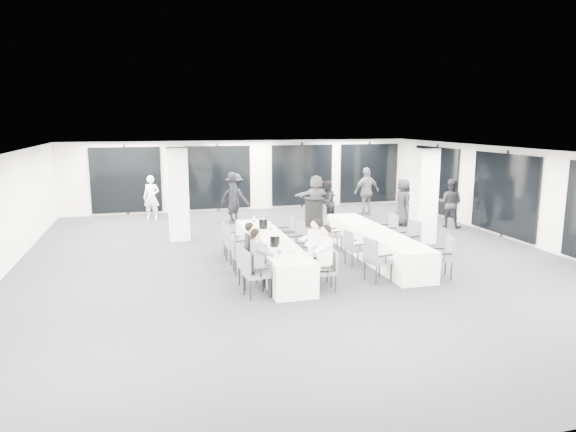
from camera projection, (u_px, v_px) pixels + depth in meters
name	position (u px, v px, depth m)	size (l,w,h in m)	color
room	(316.00, 200.00, 14.40)	(14.04, 16.04, 2.84)	#232328
column_left	(178.00, 194.00, 15.45)	(0.60, 0.60, 2.80)	white
column_right	(424.00, 196.00, 15.13)	(0.60, 0.60, 2.80)	white
banquet_table_main	(270.00, 253.00, 12.67)	(0.90, 5.00, 0.75)	white
banquet_table_side	(374.00, 244.00, 13.56)	(0.90, 5.00, 0.75)	white
cocktail_table	(314.00, 212.00, 17.61)	(0.70, 0.70, 0.98)	black
chair_main_left_near	(253.00, 270.00, 10.51)	(0.57, 0.62, 1.00)	#4C4F53
chair_main_left_second	(247.00, 263.00, 11.14)	(0.54, 0.58, 0.95)	#4C4F53
chair_main_left_mid	(239.00, 252.00, 12.15)	(0.48, 0.53, 0.91)	#4C4F53
chair_main_left_fourth	(233.00, 242.00, 13.06)	(0.53, 0.57, 0.93)	#4C4F53
chair_main_left_far	(228.00, 237.00, 13.86)	(0.48, 0.52, 0.87)	#4C4F53
chair_main_right_near	(329.00, 268.00, 10.96)	(0.47, 0.52, 0.87)	#4C4F53
chair_main_right_second	(319.00, 258.00, 11.60)	(0.50, 0.55, 0.93)	#4C4F53
chair_main_right_mid	(305.00, 248.00, 12.66)	(0.48, 0.52, 0.87)	#4C4F53
chair_main_right_fourth	(296.00, 237.00, 13.48)	(0.55, 0.60, 1.00)	#4C4F53
chair_main_right_far	(287.00, 232.00, 14.29)	(0.50, 0.55, 0.94)	#4C4F53
chair_side_left_near	(375.00, 257.00, 11.53)	(0.61, 0.64, 1.00)	#4C4F53
chair_side_left_mid	(353.00, 246.00, 12.84)	(0.49, 0.53, 0.88)	#4C4F53
chair_side_left_far	(331.00, 233.00, 14.40)	(0.44, 0.50, 0.86)	#4C4F53
chair_side_right_near	(444.00, 254.00, 11.84)	(0.58, 0.61, 0.96)	#4C4F53
chair_side_right_mid	(410.00, 237.00, 13.41)	(0.59, 0.63, 1.02)	#4C4F53
chair_side_right_far	(389.00, 229.00, 14.58)	(0.50, 0.56, 0.97)	#4C4F53
seated_guest_a	(260.00, 258.00, 10.52)	(0.50, 0.38, 1.44)	#595B61
seated_guest_b	(254.00, 250.00, 11.14)	(0.50, 0.38, 1.44)	black
seated_guest_c	(322.00, 254.00, 10.87)	(0.50, 0.38, 1.44)	silver
seated_guest_d	(312.00, 246.00, 11.50)	(0.50, 0.38, 1.44)	silver
standing_guest_a	(234.00, 194.00, 18.11)	(0.74, 0.60, 2.04)	black
standing_guest_b	(327.00, 199.00, 18.05)	(0.83, 0.51, 1.72)	black
standing_guest_c	(235.00, 194.00, 18.34)	(1.27, 0.65, 1.96)	black
standing_guest_d	(367.00, 188.00, 19.56)	(1.22, 0.68, 2.08)	#595B61
standing_guest_e	(403.00, 199.00, 17.66)	(0.90, 0.55, 1.86)	black
standing_guest_f	(316.00, 195.00, 18.50)	(1.73, 0.66, 1.88)	#595B61
standing_guest_g	(151.00, 194.00, 18.84)	(0.66, 0.53, 1.81)	silver
standing_guest_h	(450.00, 200.00, 17.35)	(0.90, 0.55, 1.88)	black
ice_bucket_near	(275.00, 241.00, 11.75)	(0.22, 0.22, 0.26)	black
ice_bucket_far	(263.00, 224.00, 13.69)	(0.23, 0.23, 0.26)	black
water_bottle_a	(280.00, 250.00, 10.93)	(0.08, 0.08, 0.24)	silver
water_bottle_b	(271.00, 228.00, 13.20)	(0.07, 0.07, 0.22)	silver
water_bottle_c	(254.00, 220.00, 14.27)	(0.07, 0.07, 0.23)	silver
plate_a	(280.00, 254.00, 11.07)	(0.22, 0.22, 0.03)	white
plate_b	(291.00, 252.00, 11.20)	(0.21, 0.21, 0.03)	white
plate_c	(278.00, 242.00, 12.14)	(0.18, 0.18, 0.03)	white
wine_glass	(309.00, 254.00, 10.46)	(0.08, 0.08, 0.21)	silver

